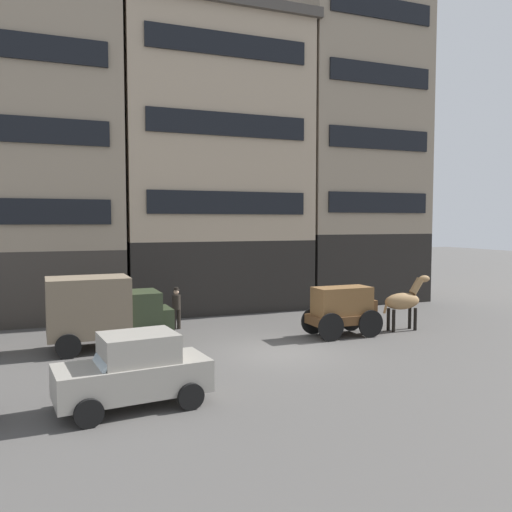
{
  "coord_description": "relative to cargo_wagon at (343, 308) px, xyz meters",
  "views": [
    {
      "loc": [
        -7.17,
        -16.38,
        4.58
      ],
      "look_at": [
        -0.07,
        2.2,
        3.26
      ],
      "focal_mm": 36.22,
      "sensor_mm": 36.0,
      "label": 1
    }
  ],
  "objects": [
    {
      "name": "cargo_wagon",
      "position": [
        0.0,
        0.0,
        0.0
      ],
      "size": [
        2.92,
        1.54,
        1.98
      ],
      "color": "brown",
      "rests_on": "ground_plane"
    },
    {
      "name": "delivery_truck_near",
      "position": [
        -9.1,
        1.24,
        0.28
      ],
      "size": [
        4.41,
        2.26,
        2.62
      ],
      "color": "#2D3823",
      "rests_on": "ground_plane"
    },
    {
      "name": "building_far_left",
      "position": [
        -11.95,
        9.43,
        7.64
      ],
      "size": [
        8.95,
        7.37,
        17.51
      ],
      "color": "#38332D",
      "rests_on": "ground_plane"
    },
    {
      "name": "building_center_right",
      "position": [
        5.67,
        9.43,
        7.94
      ],
      "size": [
        7.82,
        7.37,
        18.1
      ],
      "color": "black",
      "rests_on": "ground_plane"
    },
    {
      "name": "draft_horse",
      "position": [
        2.95,
        0.0,
        0.12
      ],
      "size": [
        2.34,
        0.62,
        2.3
      ],
      "color": "#937047",
      "rests_on": "ground_plane"
    },
    {
      "name": "pedestrian_officer",
      "position": [
        -5.98,
        3.69,
        -0.17
      ],
      "size": [
        0.46,
        0.46,
        1.79
      ],
      "color": "black",
      "rests_on": "ground_plane"
    },
    {
      "name": "sedan_dark",
      "position": [
        -8.94,
        -5.14,
        -0.23
      ],
      "size": [
        3.86,
        2.2,
        1.83
      ],
      "color": "gray",
      "rests_on": "ground_plane"
    },
    {
      "name": "building_center_left",
      "position": [
        -2.86,
        9.43,
        6.57
      ],
      "size": [
        9.94,
        7.37,
        15.36
      ],
      "color": "black",
      "rests_on": "ground_plane"
    },
    {
      "name": "ground_plane",
      "position": [
        -3.43,
        -1.55,
        -1.15
      ],
      "size": [
        120.0,
        120.0,
        0.0
      ],
      "primitive_type": "plane",
      "color": "#4C4947"
    }
  ]
}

